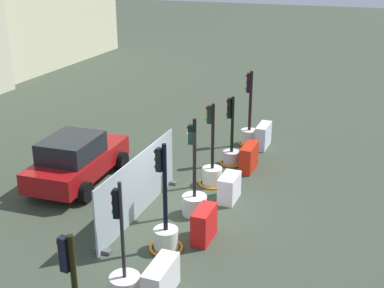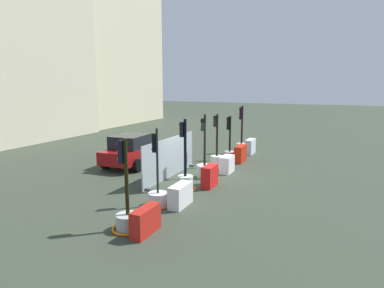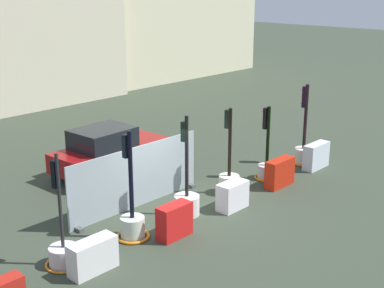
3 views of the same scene
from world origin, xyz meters
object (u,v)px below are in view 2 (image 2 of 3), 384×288
(traffic_light_6, at_px, (241,145))
(construction_barrier_0, at_px, (146,221))
(construction_barrier_1, at_px, (180,195))
(traffic_light_2, at_px, (185,178))
(traffic_light_0, at_px, (128,216))
(construction_barrier_2, at_px, (210,176))
(construction_barrier_5, at_px, (250,147))
(car_red_compact, at_px, (133,150))
(traffic_light_3, at_px, (204,167))
(construction_barrier_3, at_px, (227,164))
(traffic_light_5, at_px, (229,152))
(traffic_light_1, at_px, (158,195))
(construction_barrier_4, at_px, (240,154))
(traffic_light_4, at_px, (217,158))

(traffic_light_6, distance_m, construction_barrier_0, 12.15)
(construction_barrier_1, bearing_deg, traffic_light_2, 20.20)
(traffic_light_0, bearing_deg, construction_barrier_2, -7.99)
(construction_barrier_2, relative_size, construction_barrier_5, 0.84)
(traffic_light_0, bearing_deg, car_red_compact, 32.76)
(traffic_light_3, height_order, construction_barrier_5, traffic_light_3)
(car_red_compact, bearing_deg, construction_barrier_3, -83.93)
(traffic_light_0, height_order, car_red_compact, traffic_light_0)
(traffic_light_2, relative_size, traffic_light_6, 0.98)
(traffic_light_5, xyz_separation_m, construction_barrier_5, (2.03, -0.67, -0.01))
(traffic_light_5, distance_m, car_red_compact, 5.34)
(construction_barrier_3, distance_m, construction_barrier_5, 4.75)
(traffic_light_0, xyz_separation_m, construction_barrier_5, (12.02, -0.56, 0.04))
(construction_barrier_1, relative_size, construction_barrier_5, 1.00)
(traffic_light_1, relative_size, construction_barrier_0, 2.42)
(traffic_light_5, bearing_deg, traffic_light_1, 179.40)
(construction_barrier_1, xyz_separation_m, construction_barrier_2, (2.49, -0.13, 0.06))
(construction_barrier_2, bearing_deg, construction_barrier_1, 177.12)
(traffic_light_5, bearing_deg, construction_barrier_2, -171.26)
(traffic_light_3, distance_m, traffic_light_6, 6.05)
(traffic_light_1, bearing_deg, traffic_light_3, -2.10)
(traffic_light_1, bearing_deg, traffic_light_2, -3.22)
(traffic_light_2, bearing_deg, construction_barrier_3, -12.67)
(traffic_light_6, bearing_deg, traffic_light_5, 177.86)
(construction_barrier_2, relative_size, construction_barrier_3, 1.00)
(construction_barrier_2, bearing_deg, traffic_light_1, 162.55)
(traffic_light_0, xyz_separation_m, construction_barrier_4, (9.71, -0.60, 0.04))
(traffic_light_5, xyz_separation_m, car_red_compact, (-3.24, 4.23, 0.35))
(traffic_light_5, relative_size, construction_barrier_1, 2.15)
(construction_barrier_0, bearing_deg, traffic_light_0, 89.10)
(construction_barrier_1, bearing_deg, construction_barrier_0, -178.53)
(traffic_light_1, xyz_separation_m, traffic_light_5, (7.90, -0.08, 0.07))
(traffic_light_6, bearing_deg, traffic_light_4, 177.50)
(construction_barrier_1, height_order, construction_barrier_4, construction_barrier_4)
(traffic_light_0, relative_size, traffic_light_4, 0.99)
(construction_barrier_0, height_order, construction_barrier_4, construction_barrier_4)
(traffic_light_5, bearing_deg, traffic_light_4, 177.08)
(construction_barrier_0, relative_size, construction_barrier_1, 0.99)
(construction_barrier_1, distance_m, car_red_compact, 6.58)
(traffic_light_0, height_order, traffic_light_3, traffic_light_3)
(construction_barrier_1, xyz_separation_m, car_red_compact, (4.38, 4.89, 0.42))
(construction_barrier_3, bearing_deg, construction_barrier_4, 0.82)
(traffic_light_2, bearing_deg, traffic_light_0, -178.92)
(construction_barrier_3, bearing_deg, traffic_light_0, 174.98)
(traffic_light_5, distance_m, construction_barrier_3, 2.82)
(construction_barrier_0, height_order, construction_barrier_5, construction_barrier_5)
(traffic_light_5, height_order, construction_barrier_3, traffic_light_5)
(traffic_light_3, bearing_deg, construction_barrier_2, -149.23)
(traffic_light_0, xyz_separation_m, traffic_light_2, (4.08, 0.08, 0.08))
(construction_barrier_3, bearing_deg, construction_barrier_1, 179.03)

